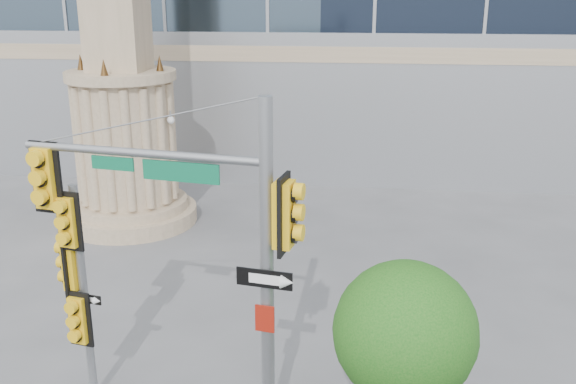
# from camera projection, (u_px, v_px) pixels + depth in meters

# --- Properties ---
(monument) EXTENTS (4.40, 4.40, 16.60)m
(monument) POSITION_uv_depth(u_px,v_px,m) (119.00, 57.00, 20.20)
(monument) COLOR gray
(monument) RESTS_ON ground
(main_signal_pole) EXTENTS (4.66, 1.18, 6.06)m
(main_signal_pole) POSITION_uv_depth(u_px,v_px,m) (203.00, 235.00, 10.39)
(main_signal_pole) COLOR slate
(main_signal_pole) RESTS_ON ground
(secondary_signal_pole) EXTENTS (0.75, 0.64, 4.31)m
(secondary_signal_pole) POSITION_uv_depth(u_px,v_px,m) (77.00, 280.00, 11.58)
(secondary_signal_pole) COLOR slate
(secondary_signal_pole) RESTS_ON ground
(street_tree) EXTENTS (2.31, 2.26, 3.60)m
(street_tree) POSITION_uv_depth(u_px,v_px,m) (407.00, 337.00, 10.00)
(street_tree) COLOR gray
(street_tree) RESTS_ON ground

